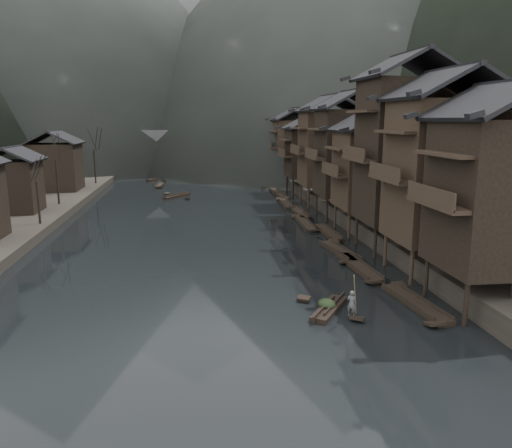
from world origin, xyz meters
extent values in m
plane|color=black|center=(0.00, 0.00, 0.00)|extent=(300.00, 300.00, 0.00)
cube|color=#2D2823|center=(35.00, 40.00, 0.90)|extent=(40.00, 200.00, 1.80)
cylinder|color=black|center=(14.20, -10.40, 1.30)|extent=(0.30, 0.30, 2.90)
cylinder|color=black|center=(14.20, -5.60, 1.30)|extent=(0.30, 0.30, 2.90)
cylinder|color=black|center=(16.95, -10.40, 1.30)|extent=(0.30, 0.30, 2.90)
cylinder|color=black|center=(16.95, -5.60, 1.30)|extent=(0.30, 0.30, 2.90)
cube|color=black|center=(17.30, -8.00, 6.95)|extent=(7.00, 6.00, 8.71)
cube|color=#31241B|center=(13.30, -8.00, 6.52)|extent=(1.20, 5.70, 0.25)
cylinder|color=#31241B|center=(14.20, -3.40, 1.30)|extent=(0.30, 0.30, 2.90)
cylinder|color=#31241B|center=(14.20, 1.40, 1.30)|extent=(0.30, 0.30, 2.90)
cylinder|color=#31241B|center=(16.95, -3.40, 1.30)|extent=(0.30, 0.30, 2.90)
cylinder|color=#31241B|center=(16.95, 1.40, 1.30)|extent=(0.30, 0.30, 2.90)
cube|color=#31241B|center=(17.30, -1.00, 7.63)|extent=(7.00, 6.00, 10.07)
cube|color=#31241B|center=(13.30, -1.00, 7.13)|extent=(1.20, 5.70, 0.25)
cylinder|color=black|center=(14.20, 3.60, 1.30)|extent=(0.30, 0.30, 2.90)
cylinder|color=black|center=(14.20, 8.40, 1.30)|extent=(0.30, 0.30, 2.90)
cylinder|color=black|center=(16.95, 3.60, 1.30)|extent=(0.30, 0.30, 2.90)
cylinder|color=black|center=(16.95, 8.40, 1.30)|extent=(0.30, 0.30, 2.90)
cube|color=black|center=(17.30, 6.00, 8.59)|extent=(7.00, 6.00, 11.97)
cube|color=#31241B|center=(13.30, 6.00, 7.99)|extent=(1.20, 5.70, 0.25)
cylinder|color=#31241B|center=(14.20, 10.60, 1.30)|extent=(0.30, 0.30, 2.90)
cylinder|color=#31241B|center=(14.20, 15.40, 1.30)|extent=(0.30, 0.30, 2.90)
cylinder|color=#31241B|center=(16.95, 10.60, 1.30)|extent=(0.30, 0.30, 2.90)
cylinder|color=#31241B|center=(16.95, 15.40, 1.30)|extent=(0.30, 0.30, 2.90)
cube|color=#31241B|center=(17.30, 13.00, 6.37)|extent=(7.00, 6.00, 7.54)
cube|color=#31241B|center=(13.30, 13.00, 5.99)|extent=(1.20, 5.70, 0.25)
cylinder|color=black|center=(14.20, 18.60, 1.30)|extent=(0.30, 0.30, 2.90)
cylinder|color=black|center=(14.20, 23.40, 1.30)|extent=(0.30, 0.30, 2.90)
cylinder|color=black|center=(16.95, 18.60, 1.30)|extent=(0.30, 0.30, 2.90)
cylinder|color=black|center=(16.95, 23.40, 1.30)|extent=(0.30, 0.30, 2.90)
cube|color=black|center=(17.30, 21.00, 7.46)|extent=(7.00, 6.00, 9.72)
cube|color=#31241B|center=(13.30, 21.00, 6.98)|extent=(1.20, 5.70, 0.25)
cylinder|color=#31241B|center=(14.20, 27.60, 1.30)|extent=(0.30, 0.30, 2.90)
cylinder|color=#31241B|center=(14.20, 32.40, 1.30)|extent=(0.30, 0.30, 2.90)
cylinder|color=#31241B|center=(16.95, 27.60, 1.30)|extent=(0.30, 0.30, 2.90)
cylinder|color=#31241B|center=(16.95, 32.40, 1.30)|extent=(0.30, 0.30, 2.90)
cube|color=#31241B|center=(17.30, 30.00, 7.41)|extent=(7.00, 6.00, 9.61)
cube|color=#31241B|center=(13.30, 30.00, 6.93)|extent=(1.20, 5.70, 0.25)
cylinder|color=black|center=(14.20, 37.60, 1.30)|extent=(0.30, 0.30, 2.90)
cylinder|color=black|center=(14.20, 42.40, 1.30)|extent=(0.30, 0.30, 2.90)
cylinder|color=black|center=(16.95, 37.60, 1.30)|extent=(0.30, 0.30, 2.90)
cylinder|color=black|center=(16.95, 42.40, 1.30)|extent=(0.30, 0.30, 2.90)
cube|color=black|center=(17.30, 40.00, 6.18)|extent=(7.00, 6.00, 7.16)
cube|color=#31241B|center=(13.30, 40.00, 5.82)|extent=(1.20, 5.70, 0.25)
cylinder|color=#31241B|center=(14.20, 49.60, 1.30)|extent=(0.30, 0.30, 2.90)
cylinder|color=#31241B|center=(14.20, 54.40, 1.30)|extent=(0.30, 0.30, 2.90)
cylinder|color=#31241B|center=(16.95, 49.60, 1.30)|extent=(0.30, 0.30, 2.90)
cylinder|color=#31241B|center=(16.95, 54.40, 1.30)|extent=(0.30, 0.30, 2.90)
cube|color=#31241B|center=(17.30, 52.00, 6.80)|extent=(7.00, 6.00, 8.39)
cube|color=#31241B|center=(13.30, 52.00, 6.38)|extent=(1.20, 5.70, 0.25)
cube|color=black|center=(-20.50, 24.00, 4.10)|extent=(5.00, 5.00, 5.80)
cube|color=black|center=(-20.50, 42.00, 4.60)|extent=(6.50, 6.50, 6.80)
cylinder|color=black|center=(-17.00, 16.90, 3.34)|extent=(0.24, 0.24, 4.27)
cylinder|color=black|center=(-17.00, 28.96, 3.94)|extent=(0.24, 0.24, 5.48)
cylinder|color=black|center=(-17.00, 49.39, 3.89)|extent=(0.24, 0.24, 5.39)
cube|color=black|center=(12.78, -7.15, 0.15)|extent=(1.79, 6.85, 0.30)
cube|color=black|center=(12.78, -7.15, 0.33)|extent=(1.83, 6.72, 0.10)
cube|color=black|center=(13.12, -3.92, 0.29)|extent=(1.02, 0.92, 0.35)
cube|color=black|center=(12.45, -10.39, 0.29)|extent=(1.02, 0.92, 0.35)
cube|color=black|center=(11.83, 0.78, 0.15)|extent=(1.47, 7.69, 0.30)
cube|color=black|center=(11.83, 0.78, 0.33)|extent=(1.51, 7.54, 0.10)
cube|color=black|center=(12.00, 4.45, 0.29)|extent=(0.98, 0.98, 0.37)
cube|color=black|center=(11.65, -2.89, 0.29)|extent=(0.98, 0.98, 0.37)
cube|color=black|center=(11.72, 5.37, 0.15)|extent=(2.00, 6.90, 0.30)
cube|color=black|center=(11.72, 5.37, 0.33)|extent=(2.04, 6.78, 0.10)
cube|color=black|center=(12.15, 8.62, 0.29)|extent=(1.04, 0.96, 0.35)
cube|color=black|center=(11.28, 2.13, 0.29)|extent=(1.04, 0.96, 0.35)
cube|color=black|center=(12.67, 12.44, 0.15)|extent=(1.21, 6.43, 0.30)
cube|color=black|center=(12.67, 12.44, 0.33)|extent=(1.26, 6.31, 0.10)
cube|color=black|center=(12.72, 15.52, 0.29)|extent=(0.95, 0.81, 0.34)
cube|color=black|center=(12.61, 9.36, 0.29)|extent=(0.95, 0.81, 0.34)
cube|color=black|center=(11.34, 17.19, 0.15)|extent=(1.40, 7.60, 0.30)
cube|color=black|center=(11.34, 17.19, 0.33)|extent=(1.45, 7.45, 0.10)
cube|color=black|center=(11.19, 20.81, 0.29)|extent=(0.97, 0.96, 0.36)
cube|color=black|center=(11.48, 13.56, 0.29)|extent=(0.97, 0.96, 0.36)
cube|color=black|center=(12.13, 23.60, 0.15)|extent=(1.18, 7.28, 0.30)
cube|color=black|center=(12.13, 23.60, 0.33)|extent=(1.23, 7.14, 0.10)
cube|color=black|center=(12.09, 27.09, 0.29)|extent=(0.94, 0.90, 0.36)
cube|color=black|center=(12.16, 20.11, 0.29)|extent=(0.94, 0.90, 0.36)
cube|color=black|center=(11.67, 30.28, 0.15)|extent=(1.45, 7.39, 0.30)
cube|color=black|center=(11.67, 30.28, 0.33)|extent=(1.50, 7.24, 0.10)
cube|color=black|center=(11.50, 33.80, 0.29)|extent=(0.98, 0.94, 0.36)
cube|color=black|center=(11.84, 26.76, 0.29)|extent=(0.98, 0.94, 0.36)
cube|color=black|center=(12.29, 36.84, 0.15)|extent=(1.52, 6.47, 0.30)
cube|color=black|center=(12.29, 36.84, 0.33)|extent=(1.57, 6.35, 0.10)
cube|color=black|center=(12.50, 39.92, 0.29)|extent=(0.99, 0.85, 0.34)
cube|color=black|center=(12.09, 33.77, 0.29)|extent=(0.99, 0.85, 0.34)
cube|color=black|center=(12.25, 43.07, 0.15)|extent=(1.36, 7.08, 0.30)
cube|color=black|center=(12.25, 43.07, 0.33)|extent=(1.41, 6.94, 0.10)
cube|color=black|center=(12.12, 46.44, 0.29)|extent=(0.97, 0.90, 0.35)
cube|color=black|center=(12.37, 39.69, 0.29)|extent=(0.97, 0.90, 0.35)
cube|color=black|center=(11.29, 48.95, 0.15)|extent=(1.78, 7.41, 0.30)
cube|color=black|center=(11.29, 48.95, 0.33)|extent=(1.82, 7.27, 0.10)
cube|color=black|center=(11.62, 52.45, 0.29)|extent=(1.02, 0.98, 0.36)
cube|color=black|center=(10.96, 45.44, 0.29)|extent=(1.02, 0.98, 0.36)
cube|color=black|center=(11.38, 53.78, 0.15)|extent=(1.36, 5.98, 0.30)
cube|color=black|center=(11.38, 53.78, 0.33)|extent=(1.41, 5.86, 0.10)
cube|color=black|center=(11.25, 56.63, 0.29)|extent=(0.97, 0.78, 0.32)
cube|color=black|center=(11.50, 50.94, 0.29)|extent=(0.97, 0.78, 0.32)
cube|color=black|center=(-3.03, 38.93, 0.15)|extent=(3.98, 5.18, 0.30)
cube|color=black|center=(-3.03, 38.93, 0.33)|extent=(3.96, 5.12, 0.10)
cube|color=black|center=(-4.55, 41.15, 0.29)|extent=(1.09, 1.05, 0.32)
cube|color=black|center=(-1.52, 36.71, 0.29)|extent=(1.09, 1.05, 0.32)
cube|color=black|center=(-6.19, 51.00, 0.15)|extent=(1.26, 4.97, 0.30)
cube|color=black|center=(-6.19, 51.00, 0.33)|extent=(1.30, 4.88, 0.10)
cube|color=black|center=(-6.32, 53.36, 0.29)|extent=(0.88, 0.66, 0.30)
cube|color=black|center=(-6.07, 48.64, 0.29)|extent=(0.88, 0.66, 0.30)
cube|color=black|center=(-7.21, 60.72, 0.15)|extent=(3.76, 5.52, 0.30)
cube|color=black|center=(-7.21, 60.72, 0.33)|extent=(3.75, 5.44, 0.10)
cube|color=black|center=(-8.60, 63.13, 0.29)|extent=(1.09, 1.05, 0.32)
cube|color=black|center=(-5.82, 58.31, 0.29)|extent=(1.09, 1.05, 0.32)
cube|color=black|center=(-5.00, 67.47, 0.15)|extent=(3.94, 4.57, 0.30)
cube|color=black|center=(-5.00, 67.47, 0.33)|extent=(3.91, 4.52, 0.10)
cube|color=black|center=(-3.49, 69.37, 0.29)|extent=(1.06, 1.02, 0.30)
cube|color=black|center=(-6.52, 65.58, 0.29)|extent=(1.06, 1.02, 0.30)
cube|color=#4C4C4F|center=(0.00, 72.00, 7.20)|extent=(40.00, 6.00, 1.60)
cube|color=#4C4C4F|center=(0.00, 69.30, 8.50)|extent=(40.00, 0.50, 1.00)
cube|color=#4C4C4F|center=(0.00, 74.70, 8.50)|extent=(40.00, 0.50, 1.00)
cube|color=#4C4C4F|center=(-14.00, 72.00, 3.20)|extent=(3.20, 6.00, 6.40)
cube|color=#4C4C4F|center=(-4.50, 72.00, 3.20)|extent=(3.20, 6.00, 6.40)
cube|color=#4C4C4F|center=(4.50, 72.00, 3.20)|extent=(3.20, 6.00, 6.40)
cube|color=#4C4C4F|center=(14.00, 72.00, 3.20)|extent=(3.20, 6.00, 6.40)
cone|color=gray|center=(0.00, 210.00, 64.09)|extent=(320.00, 320.00, 128.18)
cube|color=black|center=(7.27, -7.35, 0.15)|extent=(3.19, 4.19, 0.30)
cube|color=black|center=(7.27, -7.35, 0.33)|extent=(3.19, 4.14, 0.10)
cube|color=black|center=(6.12, -5.59, 0.29)|extent=(0.98, 0.90, 0.29)
cube|color=black|center=(8.42, -9.11, 0.29)|extent=(0.98, 0.90, 0.29)
ellipsoid|color=black|center=(7.15, -7.16, 0.75)|extent=(1.05, 1.37, 0.63)
imported|color=#5A5A5D|center=(8.18, -8.74, 1.21)|extent=(0.68, 0.64, 1.56)
cylinder|color=#8C7A51|center=(8.38, -8.74, 3.71)|extent=(1.02, 2.03, 3.45)
camera|label=1|loc=(-0.74, -34.82, 11.39)|focal=35.00mm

